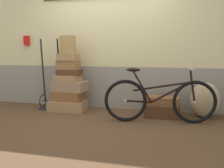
{
  "coord_description": "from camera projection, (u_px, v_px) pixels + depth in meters",
  "views": [
    {
      "loc": [
        1.21,
        -3.81,
        1.14
      ],
      "look_at": [
        0.2,
        0.27,
        0.56
      ],
      "focal_mm": 38.21,
      "sensor_mm": 36.0,
      "label": 1
    }
  ],
  "objects": [
    {
      "name": "ground",
      "position": [
        97.0,
        119.0,
        4.11
      ],
      "size": [
        9.26,
        5.2,
        0.06
      ],
      "primitive_type": "cube",
      "color": "#513823"
    },
    {
      "name": "station_building",
      "position": [
        110.0,
        36.0,
        4.72
      ],
      "size": [
        7.26,
        0.74,
        2.87
      ],
      "color": "gray",
      "rests_on": "ground"
    },
    {
      "name": "suitcase_0",
      "position": [
        68.0,
        106.0,
        4.59
      ],
      "size": [
        0.71,
        0.47,
        0.19
      ],
      "primitive_type": "cube",
      "rotation": [
        0.0,
        0.0,
        0.06
      ],
      "color": "#9E754C",
      "rests_on": "ground"
    },
    {
      "name": "suitcase_1",
      "position": [
        69.0,
        96.0,
        4.59
      ],
      "size": [
        0.58,
        0.41,
        0.18
      ],
      "primitive_type": "cube",
      "rotation": [
        0.0,
        0.0,
        -0.06
      ],
      "color": "brown",
      "rests_on": "suitcase_0"
    },
    {
      "name": "suitcase_2",
      "position": [
        70.0,
        86.0,
        4.57
      ],
      "size": [
        0.66,
        0.43,
        0.19
      ],
      "primitive_type": "cube",
      "rotation": [
        0.0,
        0.0,
        -0.09
      ],
      "color": "#937051",
      "rests_on": "suitcase_1"
    },
    {
      "name": "suitcase_3",
      "position": [
        67.0,
        78.0,
        4.53
      ],
      "size": [
        0.49,
        0.35,
        0.12
      ],
      "primitive_type": "cube",
      "rotation": [
        0.0,
        0.0,
        -0.09
      ],
      "color": "#9E754C",
      "rests_on": "suitcase_2"
    },
    {
      "name": "suitcase_4",
      "position": [
        70.0,
        72.0,
        4.53
      ],
      "size": [
        0.45,
        0.28,
        0.11
      ],
      "primitive_type": "cube",
      "rotation": [
        0.0,
        0.0,
        -0.01
      ],
      "color": "#4C2D19",
      "rests_on": "suitcase_3"
    },
    {
      "name": "suitcase_5",
      "position": [
        68.0,
        65.0,
        4.51
      ],
      "size": [
        0.4,
        0.27,
        0.17
      ],
      "primitive_type": "cube",
      "rotation": [
        0.0,
        0.0,
        -0.02
      ],
      "color": "olive",
      "rests_on": "suitcase_4"
    },
    {
      "name": "suitcase_6",
      "position": [
        68.0,
        57.0,
        4.46
      ],
      "size": [
        0.36,
        0.25,
        0.12
      ],
      "primitive_type": "cube",
      "rotation": [
        0.0,
        0.0,
        0.0
      ],
      "color": "#9E754C",
      "rests_on": "suitcase_5"
    },
    {
      "name": "suitcase_7",
      "position": [
        162.0,
        111.0,
        4.17
      ],
      "size": [
        0.61,
        0.4,
        0.21
      ],
      "primitive_type": "cube",
      "rotation": [
        0.0,
        0.0,
        0.03
      ],
      "color": "#4C2D19",
      "rests_on": "ground"
    },
    {
      "name": "suitcase_8",
      "position": [
        162.0,
        100.0,
        4.18
      ],
      "size": [
        0.59,
        0.41,
        0.14
      ],
      "primitive_type": "cube",
      "rotation": [
        0.0,
        0.0,
        -0.05
      ],
      "color": "brown",
      "rests_on": "suitcase_7"
    },
    {
      "name": "wicker_basket",
      "position": [
        68.0,
        45.0,
        4.45
      ],
      "size": [
        0.3,
        0.3,
        0.33
      ],
      "primitive_type": "cylinder",
      "color": "#A8844C",
      "rests_on": "suitcase_6"
    },
    {
      "name": "luggage_trolley",
      "position": [
        51.0,
        92.0,
        4.76
      ],
      "size": [
        0.44,
        0.35,
        1.38
      ],
      "color": "black",
      "rests_on": "ground"
    },
    {
      "name": "burlap_sack",
      "position": [
        205.0,
        100.0,
        4.08
      ],
      "size": [
        0.49,
        0.42,
        0.61
      ],
      "primitive_type": "ellipsoid",
      "color": "tan",
      "rests_on": "ground"
    },
    {
      "name": "bicycle",
      "position": [
        159.0,
        100.0,
        3.79
      ],
      "size": [
        1.76,
        0.46,
        0.88
      ],
      "color": "black",
      "rests_on": "ground"
    }
  ]
}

